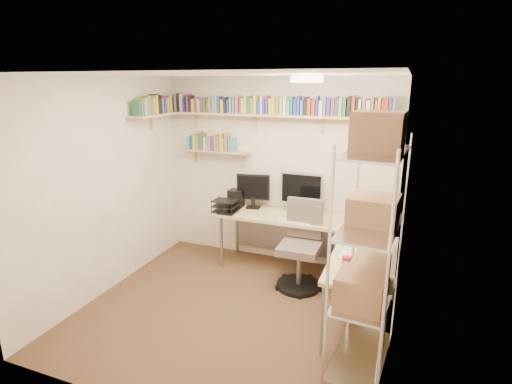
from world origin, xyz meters
TOP-DOWN VIEW (x-y plane):
  - ground at (0.00, 0.00)m, footprint 3.20×3.20m
  - room_shell at (0.00, 0.00)m, footprint 3.24×3.04m
  - wall_shelves at (-0.40, 1.30)m, footprint 3.12×1.09m
  - corner_desk at (0.49, 0.93)m, footprint 2.34×1.94m
  - office_chair at (0.54, 0.81)m, footprint 0.56×0.58m
  - wire_rack at (1.42, -0.49)m, footprint 0.51×0.92m

SIDE VIEW (x-z plane):
  - ground at x=0.00m, z-range 0.00..0.00m
  - office_chair at x=0.54m, z-range -0.09..0.99m
  - corner_desk at x=0.49m, z-range 0.09..1.41m
  - wire_rack at x=1.42m, z-range 0.15..2.39m
  - room_shell at x=0.00m, z-range 0.29..2.81m
  - wall_shelves at x=-0.40m, z-range 1.63..2.43m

